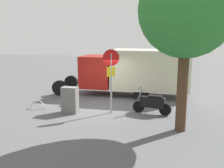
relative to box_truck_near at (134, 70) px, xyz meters
The scene contains 7 objects.
ground_plane 3.52m from the box_truck_near, 64.80° to the left, with size 60.00×60.00×0.00m, color #525356.
box_truck_near is the anchor object (origin of this frame).
motorcycle 3.88m from the box_truck_near, 110.75° to the left, with size 1.79×0.66×1.20m.
stop_sign 3.81m from the box_truck_near, 81.21° to the left, with size 0.71×0.33×2.98m.
street_tree 6.57m from the box_truck_near, 114.84° to the left, with size 3.45×3.45×6.21m.
utility_cabinet 4.87m from the box_truck_near, 58.72° to the left, with size 0.74×0.41×1.23m, color slate.
bike_rack_hoop 5.92m from the box_truck_near, 41.43° to the left, with size 0.85×0.85×0.05m, color #B7B7BC.
Camera 1 is at (-3.15, 12.08, 3.63)m, focal length 40.70 mm.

